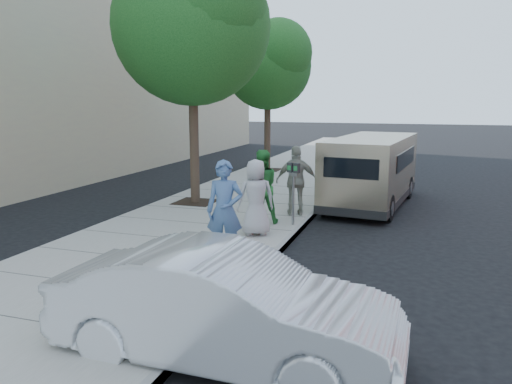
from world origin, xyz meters
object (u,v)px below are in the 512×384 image
at_px(van, 372,169).
at_px(person_green_shirt, 261,187).
at_px(person_officer, 225,210).
at_px(tree_near, 193,20).
at_px(person_gray_shirt, 256,197).
at_px(person_striped_polo, 296,181).
at_px(sedan, 224,307).
at_px(tree_far, 269,62).
at_px(parking_meter, 293,180).

relative_size(van, person_green_shirt, 3.15).
bearing_deg(person_officer, person_green_shirt, 81.86).
relative_size(tree_near, van, 1.27).
xyz_separation_m(person_officer, person_green_shirt, (-0.21, 3.02, -0.05)).
xyz_separation_m(van, person_officer, (-2.19, -6.85, 0.00)).
bearing_deg(person_gray_shirt, person_striped_polo, -129.60).
height_order(sedan, person_green_shirt, person_green_shirt).
xyz_separation_m(tree_far, van, (5.09, -5.66, -3.75)).
bearing_deg(person_officer, person_striped_polo, 72.13).
height_order(person_gray_shirt, person_striped_polo, person_striped_polo).
xyz_separation_m(tree_far, sedan, (4.25, -15.93, -4.15)).
xyz_separation_m(van, sedan, (-0.84, -10.26, -0.41)).
distance_m(person_green_shirt, person_striped_polo, 1.35).
relative_size(tree_near, person_gray_shirt, 4.22).
distance_m(parking_meter, person_officer, 3.17).
height_order(sedan, person_officer, person_officer).
xyz_separation_m(person_officer, person_gray_shirt, (0.01, 1.91, -0.10)).
distance_m(person_green_shirt, person_gray_shirt, 1.14).
xyz_separation_m(sedan, person_gray_shirt, (-1.34, 5.32, 0.31)).
relative_size(van, person_striped_polo, 3.13).
bearing_deg(sedan, parking_meter, 7.63).
distance_m(tree_far, person_officer, 13.38).
bearing_deg(person_striped_polo, van, -141.32).
bearing_deg(parking_meter, tree_near, 172.78).
height_order(parking_meter, person_officer, person_officer).
distance_m(tree_near, person_gray_shirt, 6.15).
distance_m(sedan, person_gray_shirt, 5.50).
xyz_separation_m(parking_meter, van, (1.59, 3.74, -0.16)).
bearing_deg(tree_near, person_officer, -59.45).
bearing_deg(person_gray_shirt, person_officer, 60.13).
height_order(tree_near, van, tree_near).
height_order(van, person_gray_shirt, van).
xyz_separation_m(tree_near, van, (5.09, 1.94, -4.41)).
height_order(tree_near, person_striped_polo, tree_near).
height_order(person_officer, person_gray_shirt, person_officer).
distance_m(tree_near, van, 7.01).
bearing_deg(person_green_shirt, person_gray_shirt, 71.82).
bearing_deg(tree_near, person_green_shirt, -35.12).
height_order(tree_near, person_officer, tree_near).
bearing_deg(tree_near, sedan, -62.94).
height_order(tree_near, person_gray_shirt, tree_near).
xyz_separation_m(parking_meter, person_green_shirt, (-0.82, -0.09, -0.20)).
bearing_deg(person_green_shirt, parking_meter, 156.35).
height_order(tree_far, van, tree_far).
bearing_deg(sedan, person_green_shirt, 14.77).
distance_m(tree_far, person_green_shirt, 10.56).
bearing_deg(person_officer, tree_far, 90.86).
distance_m(sedan, person_green_shirt, 6.64).
distance_m(tree_far, sedan, 17.00).
bearing_deg(sedan, tree_far, 16.03).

